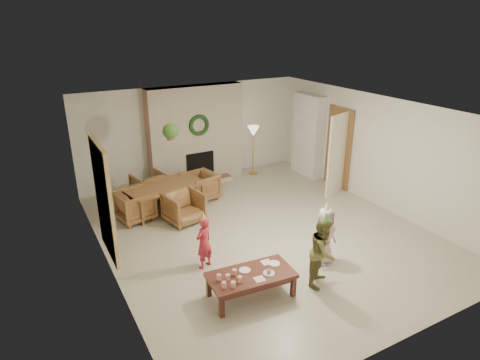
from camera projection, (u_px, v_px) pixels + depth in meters
floor at (262, 232)px, 8.42m from camera, size 7.00×7.00×0.00m
ceiling at (265, 110)px, 7.51m from camera, size 7.00×7.00×0.00m
wall_back at (193, 133)px, 10.82m from camera, size 7.00×0.00×7.00m
wall_front at (414, 262)px, 5.11m from camera, size 7.00×0.00×7.00m
wall_left at (104, 206)px, 6.62m from camera, size 0.00×7.00×7.00m
wall_right at (377, 152)px, 9.31m from camera, size 0.00×7.00×7.00m
fireplace_mass at (196, 135)px, 10.65m from camera, size 2.50×0.40×2.50m
fireplace_hearth at (203, 182)px, 10.80m from camera, size 1.60×0.30×0.12m
fireplace_firebox at (200, 166)px, 10.80m from camera, size 0.75×0.12×0.75m
fireplace_wreath at (199, 125)px, 10.36m from camera, size 0.54×0.10×0.54m
floor_lamp_base at (253, 173)px, 11.55m from camera, size 0.25×0.25×0.03m
floor_lamp_post at (253, 152)px, 11.33m from camera, size 0.03×0.03×1.22m
floor_lamp_shade at (253, 131)px, 11.11m from camera, size 0.32×0.32×0.27m
bookshelf_carcass at (308, 135)px, 11.17m from camera, size 0.30×1.00×2.20m
bookshelf_shelf_a at (306, 158)px, 11.40m from camera, size 0.30×0.92×0.03m
bookshelf_shelf_b at (307, 144)px, 11.25m from camera, size 0.30×0.92×0.03m
bookshelf_shelf_c at (308, 130)px, 11.11m from camera, size 0.30×0.92×0.03m
bookshelf_shelf_d at (309, 115)px, 10.96m from camera, size 0.30×0.92×0.03m
books_row_lower at (309, 155)px, 11.22m from camera, size 0.20×0.40×0.24m
books_row_mid at (305, 139)px, 11.23m from camera, size 0.20×0.44×0.24m
books_row_upper at (310, 126)px, 10.97m from camera, size 0.20×0.36×0.22m
door_frame at (339, 148)px, 10.36m from camera, size 0.05×0.86×2.04m
door_leaf at (337, 155)px, 9.88m from camera, size 0.77×0.32×2.00m
curtain_panel at (104, 201)px, 6.80m from camera, size 0.06×1.20×2.00m
dining_table at (166, 198)px, 9.27m from camera, size 1.85×1.26×0.60m
dining_chair_near at (184, 207)px, 8.72m from camera, size 0.83×0.85×0.66m
dining_chair_far at (150, 187)px, 9.79m from camera, size 0.83×0.85×0.66m
dining_chair_left at (135, 206)px, 8.81m from camera, size 0.85×0.83×0.66m
dining_chair_right at (200, 186)px, 9.81m from camera, size 0.85×0.83×0.66m
hanging_plant_cord at (170, 120)px, 8.27m from camera, size 0.01×0.01×0.70m
hanging_plant_pot at (171, 137)px, 8.40m from camera, size 0.16×0.16×0.12m
hanging_plant_foliage at (170, 131)px, 8.36m from camera, size 0.32×0.32×0.32m
coffee_table_top at (251, 275)px, 6.35m from camera, size 1.37×0.76×0.06m
coffee_table_apron at (251, 279)px, 6.37m from camera, size 1.26×0.65×0.08m
coffee_leg_fl at (222, 307)px, 5.96m from camera, size 0.08×0.08×0.35m
coffee_leg_fr at (293, 286)px, 6.42m from camera, size 0.08×0.08×0.35m
coffee_leg_bl at (209, 286)px, 6.42m from camera, size 0.08×0.08×0.35m
coffee_leg_br at (276, 269)px, 6.88m from camera, size 0.08×0.08×0.35m
cup_a at (224, 285)px, 6.00m from camera, size 0.08×0.08×0.09m
cup_b at (219, 277)px, 6.17m from camera, size 0.08×0.08×0.09m
cup_c at (233, 285)px, 6.00m from camera, size 0.08×0.08×0.09m
cup_d at (228, 277)px, 6.17m from camera, size 0.08×0.08×0.09m
cup_e at (240, 279)px, 6.12m from camera, size 0.08×0.08×0.09m
cup_f at (234, 272)px, 6.30m from camera, size 0.08×0.08×0.09m
plate_a at (245, 270)px, 6.42m from camera, size 0.20×0.20×0.01m
plate_b at (269, 273)px, 6.35m from camera, size 0.20×0.20×0.01m
plate_c at (274, 263)px, 6.60m from camera, size 0.20×0.20×0.01m
food_scoop at (269, 271)px, 6.33m from camera, size 0.08×0.08×0.07m
napkin_left at (259, 279)px, 6.20m from camera, size 0.16×0.16×0.01m
napkin_right at (266, 262)px, 6.63m from camera, size 0.16×0.16×0.01m
child_red at (204, 243)px, 7.06m from camera, size 0.41×0.35×0.96m
party_hat_red at (203, 215)px, 6.87m from camera, size 0.14×0.14×0.18m
child_plaid at (323, 251)px, 6.61m from camera, size 0.71×0.68×1.15m
party_hat_plaid at (326, 217)px, 6.39m from camera, size 0.17×0.17×0.19m
child_pink at (325, 236)px, 7.20m from camera, size 0.57×0.44×1.05m
party_hat_pink at (327, 206)px, 6.99m from camera, size 0.14×0.14×0.19m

